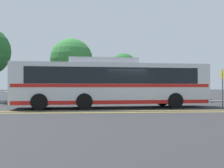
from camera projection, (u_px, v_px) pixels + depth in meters
ground_plane at (126, 108)px, 17.22m from camera, size 220.00×220.00×0.00m
lane_strip_0 at (114, 111)px, 15.22m from camera, size 32.70×0.20×0.01m
lane_strip_1 at (116, 112)px, 14.17m from camera, size 32.70×0.20×0.01m
curb_strip at (108, 102)px, 22.99m from camera, size 40.70×0.36×0.15m
transit_bus at (112, 83)px, 17.43m from camera, size 13.17×3.72×3.26m
parked_car_1 at (34, 94)px, 21.68m from camera, size 4.65×2.01×1.52m
bus_stop_sign at (223, 83)px, 17.90m from camera, size 0.07×0.40×2.58m
tree_1 at (71, 60)px, 24.40m from camera, size 3.93×3.93×5.90m
tree_2 at (124, 67)px, 27.08m from camera, size 2.87×2.87×4.85m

